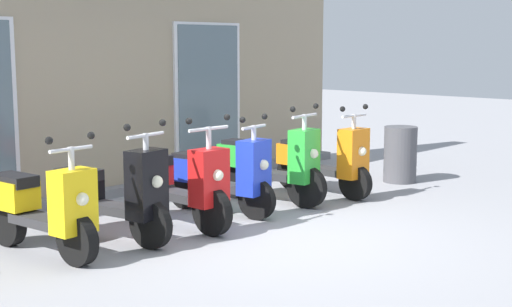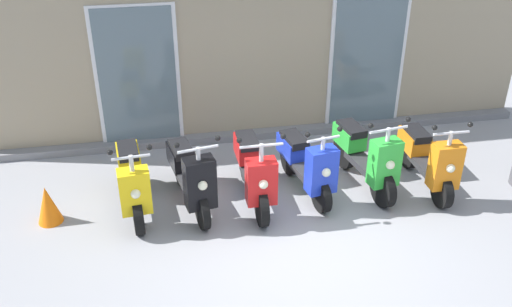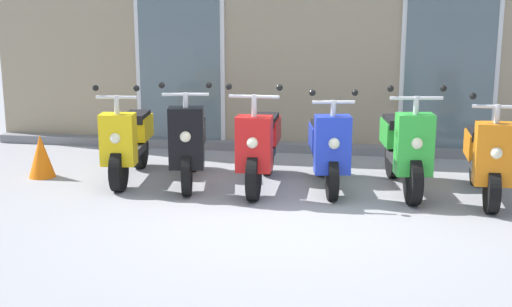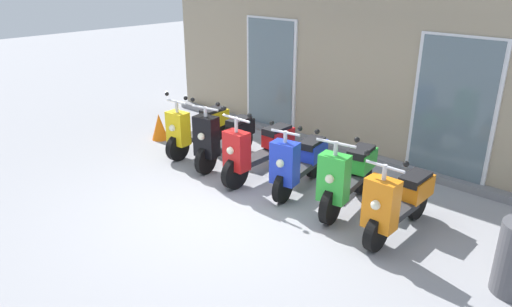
{
  "view_description": "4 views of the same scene",
  "coord_description": "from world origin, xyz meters",
  "px_view_note": "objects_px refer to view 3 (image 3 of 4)",
  "views": [
    {
      "loc": [
        -5.47,
        -4.98,
        1.99
      ],
      "look_at": [
        0.31,
        0.52,
        0.79
      ],
      "focal_mm": 51.33,
      "sensor_mm": 36.0,
      "label": 1
    },
    {
      "loc": [
        -1.57,
        -5.38,
        4.36
      ],
      "look_at": [
        -0.38,
        0.92,
        0.8
      ],
      "focal_mm": 39.7,
      "sensor_mm": 36.0,
      "label": 2
    },
    {
      "loc": [
        0.8,
        -6.79,
        2.23
      ],
      "look_at": [
        -0.35,
        0.39,
        0.54
      ],
      "focal_mm": 49.89,
      "sensor_mm": 36.0,
      "label": 3
    },
    {
      "loc": [
        4.35,
        -4.14,
        3.21
      ],
      "look_at": [
        0.14,
        0.39,
        0.75
      ],
      "focal_mm": 33.08,
      "sensor_mm": 36.0,
      "label": 4
    }
  ],
  "objects_px": {
    "scooter_yellow": "(129,141)",
    "scooter_orange": "(486,157)",
    "scooter_black": "(190,142)",
    "scooter_red": "(261,146)",
    "scooter_blue": "(327,148)",
    "scooter_green": "(404,148)",
    "traffic_cone": "(41,156)"
  },
  "relations": [
    {
      "from": "traffic_cone",
      "to": "scooter_blue",
      "type": "bearing_deg",
      "value": 1.21
    },
    {
      "from": "scooter_yellow",
      "to": "scooter_orange",
      "type": "bearing_deg",
      "value": -2.49
    },
    {
      "from": "scooter_green",
      "to": "traffic_cone",
      "type": "height_order",
      "value": "scooter_green"
    },
    {
      "from": "scooter_orange",
      "to": "scooter_yellow",
      "type": "bearing_deg",
      "value": 177.51
    },
    {
      "from": "scooter_blue",
      "to": "scooter_orange",
      "type": "distance_m",
      "value": 1.72
    },
    {
      "from": "scooter_yellow",
      "to": "scooter_blue",
      "type": "height_order",
      "value": "same"
    },
    {
      "from": "scooter_red",
      "to": "scooter_orange",
      "type": "bearing_deg",
      "value": -2.02
    },
    {
      "from": "scooter_green",
      "to": "scooter_red",
      "type": "bearing_deg",
      "value": -176.94
    },
    {
      "from": "scooter_red",
      "to": "traffic_cone",
      "type": "distance_m",
      "value": 2.7
    },
    {
      "from": "scooter_blue",
      "to": "scooter_orange",
      "type": "xyz_separation_m",
      "value": [
        1.72,
        -0.17,
        -0.01
      ]
    },
    {
      "from": "scooter_yellow",
      "to": "scooter_blue",
      "type": "xyz_separation_m",
      "value": [
        2.35,
        -0.0,
        0.01
      ]
    },
    {
      "from": "scooter_red",
      "to": "scooter_blue",
      "type": "relative_size",
      "value": 1.1
    },
    {
      "from": "scooter_red",
      "to": "scooter_green",
      "type": "height_order",
      "value": "scooter_green"
    },
    {
      "from": "traffic_cone",
      "to": "scooter_green",
      "type": "bearing_deg",
      "value": 0.95
    },
    {
      "from": "scooter_red",
      "to": "scooter_blue",
      "type": "distance_m",
      "value": 0.76
    },
    {
      "from": "scooter_black",
      "to": "scooter_red",
      "type": "relative_size",
      "value": 0.97
    },
    {
      "from": "scooter_black",
      "to": "traffic_cone",
      "type": "xyz_separation_m",
      "value": [
        -1.85,
        -0.02,
        -0.23
      ]
    },
    {
      "from": "scooter_yellow",
      "to": "scooter_blue",
      "type": "bearing_deg",
      "value": -0.07
    },
    {
      "from": "scooter_blue",
      "to": "traffic_cone",
      "type": "height_order",
      "value": "scooter_blue"
    },
    {
      "from": "scooter_yellow",
      "to": "scooter_black",
      "type": "bearing_deg",
      "value": -4.51
    },
    {
      "from": "scooter_yellow",
      "to": "scooter_orange",
      "type": "xyz_separation_m",
      "value": [
        4.07,
        -0.18,
        -0.0
      ]
    },
    {
      "from": "scooter_black",
      "to": "scooter_orange",
      "type": "relative_size",
      "value": 1.04
    },
    {
      "from": "scooter_black",
      "to": "traffic_cone",
      "type": "relative_size",
      "value": 3.05
    },
    {
      "from": "scooter_red",
      "to": "scooter_green",
      "type": "distance_m",
      "value": 1.61
    },
    {
      "from": "scooter_blue",
      "to": "scooter_orange",
      "type": "bearing_deg",
      "value": -5.8
    },
    {
      "from": "scooter_blue",
      "to": "traffic_cone",
      "type": "distance_m",
      "value": 3.45
    },
    {
      "from": "scooter_yellow",
      "to": "scooter_green",
      "type": "xyz_separation_m",
      "value": [
        3.21,
        -0.0,
        0.03
      ]
    },
    {
      "from": "scooter_yellow",
      "to": "scooter_black",
      "type": "xyz_separation_m",
      "value": [
        0.76,
        -0.06,
        0.03
      ]
    },
    {
      "from": "traffic_cone",
      "to": "scooter_red",
      "type": "bearing_deg",
      "value": -0.31
    },
    {
      "from": "scooter_blue",
      "to": "traffic_cone",
      "type": "xyz_separation_m",
      "value": [
        -3.44,
        -0.07,
        -0.21
      ]
    },
    {
      "from": "scooter_yellow",
      "to": "scooter_black",
      "type": "height_order",
      "value": "scooter_black"
    },
    {
      "from": "scooter_black",
      "to": "traffic_cone",
      "type": "height_order",
      "value": "scooter_black"
    }
  ]
}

